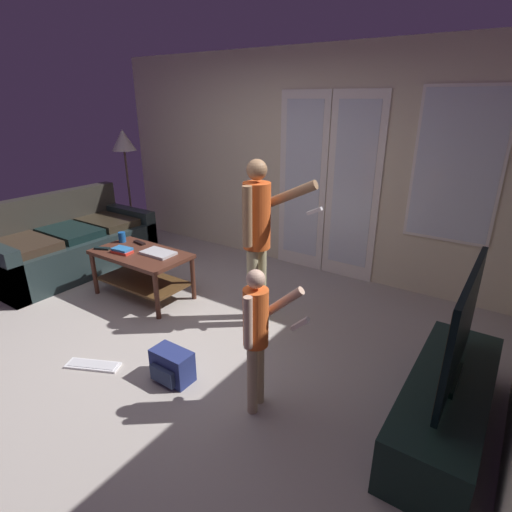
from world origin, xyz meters
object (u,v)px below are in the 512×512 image
floor_lamp (124,145)px  book_stack (122,250)px  person_child (257,329)px  dvd_remote_slim (139,243)px  loose_keyboard (93,365)px  flat_screen_tv (462,329)px  laptop_closed (158,253)px  cup_near_edge (122,237)px  coffee_table (142,264)px  person_adult (258,229)px  tv_remote_black (102,248)px  tv_stand (445,405)px  leather_couch (69,245)px  backpack (172,366)px

floor_lamp → book_stack: (1.57, -1.40, -0.86)m
person_child → dvd_remote_slim: (-2.21, 0.90, -0.11)m
person_child → loose_keyboard: size_ratio=2.32×
person_child → dvd_remote_slim: size_ratio=6.18×
flat_screen_tv → floor_lamp: size_ratio=0.64×
laptop_closed → dvd_remote_slim: laptop_closed is taller
loose_keyboard → cup_near_edge: 1.70m
flat_screen_tv → dvd_remote_slim: flat_screen_tv is taller
floor_lamp → cup_near_edge: bearing=-42.4°
coffee_table → dvd_remote_slim: dvd_remote_slim is taller
person_adult → tv_remote_black: person_adult is taller
tv_remote_black → book_stack: book_stack is taller
tv_stand → floor_lamp: size_ratio=0.90×
leather_couch → person_adult: (2.70, 0.26, 0.63)m
loose_keyboard → cup_near_edge: bearing=131.1°
tv_stand → person_child: bearing=-155.4°
tv_stand → leather_couch: bearing=177.3°
coffee_table → person_child: size_ratio=1.00×
tv_stand → book_stack: book_stack is taller
flat_screen_tv → book_stack: (-3.25, 0.09, -0.22)m
person_child → loose_keyboard: (-1.36, -0.38, -0.62)m
cup_near_edge → dvd_remote_slim: cup_near_edge is taller
flat_screen_tv → cup_near_edge: size_ratio=9.02×
backpack → laptop_closed: size_ratio=0.92×
tv_stand → tv_remote_black: 3.53m
backpack → loose_keyboard: bearing=-158.9°
leather_couch → person_child: (3.36, -0.72, 0.32)m
backpack → laptop_closed: 1.47m
person_adult → person_child: bearing=-56.3°
laptop_closed → loose_keyboard: bearing=-71.0°
coffee_table → loose_keyboard: size_ratio=2.33×
person_adult → loose_keyboard: person_adult is taller
tv_remote_black → dvd_remote_slim: (0.19, 0.35, 0.00)m
laptop_closed → book_stack: size_ratio=1.47×
dvd_remote_slim → book_stack: bearing=-68.1°
tv_stand → coffee_table: bearing=176.2°
laptop_closed → cup_near_edge: bearing=175.1°
tv_stand → cup_near_edge: bearing=174.9°
leather_couch → cup_near_edge: leather_couch is taller
backpack → book_stack: bearing=152.9°
backpack → floor_lamp: bearing=144.6°
tv_stand → floor_lamp: floor_lamp is taller
flat_screen_tv → loose_keyboard: size_ratio=2.29×
coffee_table → tv_stand: coffee_table is taller
cup_near_edge → book_stack: size_ratio=0.48×
cup_near_edge → tv_stand: bearing=-5.1°
tv_stand → laptop_closed: (-2.91, 0.28, 0.34)m
person_child → tv_remote_black: 2.46m
person_child → coffee_table: bearing=160.1°
flat_screen_tv → tv_remote_black: bearing=179.5°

